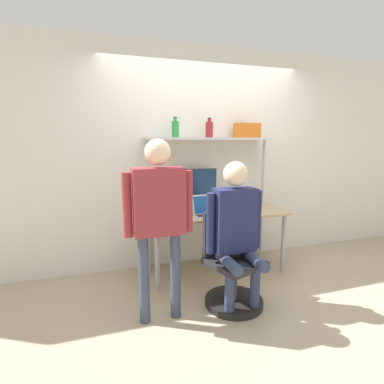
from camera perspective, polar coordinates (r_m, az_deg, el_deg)
name	(u,v)px	position (r m, az deg, el deg)	size (l,w,h in m)	color
ground_plane	(227,284)	(3.48, 6.65, -17.05)	(12.00, 12.00, 0.00)	tan
wall_back	(203,158)	(3.84, 2.19, 6.55)	(8.00, 0.06, 2.70)	silver
desk	(214,217)	(3.58, 4.29, -4.79)	(1.64, 0.74, 0.74)	tan
shelf_unit	(209,155)	(3.65, 3.25, 6.96)	(1.55, 0.31, 1.60)	silver
monitor	(194,186)	(3.67, 0.35, 1.22)	(0.59, 0.18, 0.48)	#333338
laptop	(206,209)	(3.36, 2.67, -3.33)	(0.30, 0.23, 0.22)	#BCBCC1
cell_phone	(229,212)	(3.49, 6.98, -3.86)	(0.07, 0.15, 0.01)	#264C8C
office_chair	(231,276)	(3.02, 7.50, -15.65)	(0.59, 0.59, 0.90)	black
person_seated	(236,224)	(2.80, 8.38, -5.97)	(0.55, 0.47, 1.38)	#2D3856
person_standing	(159,209)	(2.52, -6.37, -3.16)	(0.59, 0.21, 1.59)	#38425B
bottle_red	(210,129)	(3.65, 3.37, 11.85)	(0.09, 0.09, 0.23)	maroon
bottle_green	(175,129)	(3.52, -3.20, 11.91)	(0.08, 0.08, 0.23)	#2D8C3F
storage_box	(247,130)	(3.86, 10.42, 11.45)	(0.30, 0.16, 0.18)	#D1661E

